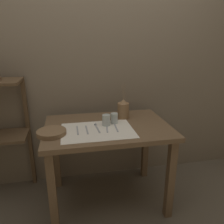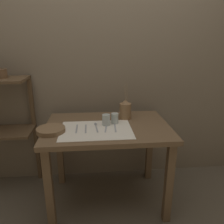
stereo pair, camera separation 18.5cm
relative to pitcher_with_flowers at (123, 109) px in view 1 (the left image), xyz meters
The scene contains 13 objects.
ground_plane 0.89m from the pitcher_with_flowers, 138.89° to the right, with size 12.00×12.00×0.00m, color brown.
stone_wall_back 0.51m from the pitcher_with_flowers, 119.25° to the left, with size 7.00×0.06×2.40m.
wooden_table 0.31m from the pitcher_with_flowers, 138.89° to the right, with size 1.07×0.74×0.77m.
linen_cloth 0.38m from the pitcher_with_flowers, 137.61° to the right, with size 0.58×0.42×0.00m.
pitcher_with_flowers is the anchor object (origin of this frame).
wooden_bowl 0.69m from the pitcher_with_flowers, 157.63° to the right, with size 0.23×0.23×0.04m.
glass_tumbler_near 0.25m from the pitcher_with_flowers, 139.71° to the right, with size 0.07×0.07×0.09m.
glass_tumbler_far 0.17m from the pitcher_with_flowers, 133.22° to the right, with size 0.06×0.06×0.09m.
fork_inner 0.50m from the pitcher_with_flowers, 153.03° to the right, with size 0.01×0.18×0.00m.
knife_center 0.44m from the pitcher_with_flowers, 147.77° to the right, with size 0.01×0.18×0.00m.
spoon_inner 0.34m from the pitcher_with_flowers, 148.56° to the right, with size 0.03×0.19×0.02m.
spoon_outer 0.27m from the pitcher_with_flowers, 137.03° to the right, with size 0.04×0.19×0.02m.
fork_outer 0.27m from the pitcher_with_flowers, 117.02° to the right, with size 0.02×0.18×0.00m.
Camera 1 is at (-0.30, -1.73, 1.47)m, focal length 35.00 mm.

